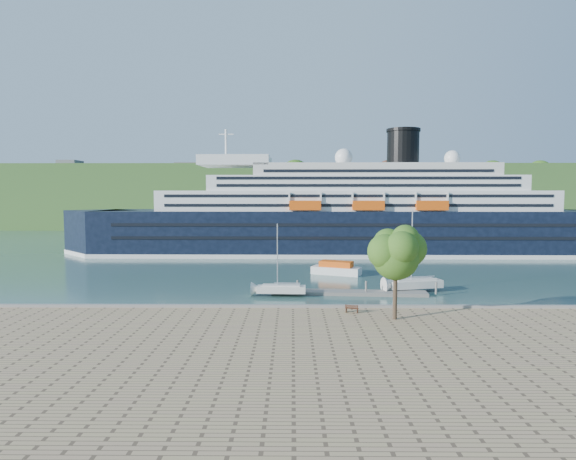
# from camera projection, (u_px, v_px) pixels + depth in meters

# --- Properties ---
(ground) EXTENTS (400.00, 400.00, 0.00)m
(ground) POSITION_uv_depth(u_px,v_px,m) (322.00, 316.00, 51.13)
(ground) COLOR #2C4F49
(ground) RESTS_ON ground
(far_hillside) EXTENTS (400.00, 50.00, 24.00)m
(far_hillside) POSITION_uv_depth(u_px,v_px,m) (300.00, 197.00, 194.84)
(far_hillside) COLOR #345421
(far_hillside) RESTS_ON ground
(quay_coping) EXTENTS (220.00, 0.50, 0.30)m
(quay_coping) POSITION_uv_depth(u_px,v_px,m) (322.00, 306.00, 50.84)
(quay_coping) COLOR slate
(quay_coping) RESTS_ON promenade
(cruise_ship) EXTENTS (120.48, 18.47, 27.02)m
(cruise_ship) POSITION_uv_depth(u_px,v_px,m) (343.00, 192.00, 103.84)
(cruise_ship) COLOR black
(cruise_ship) RESTS_ON ground
(park_bench) EXTENTS (1.49, 0.94, 0.89)m
(park_bench) POSITION_uv_depth(u_px,v_px,m) (352.00, 308.00, 48.74)
(park_bench) COLOR #422213
(park_bench) RESTS_ON promenade
(promenade_tree) EXTENTS (5.92, 5.92, 9.81)m
(promenade_tree) POSITION_uv_depth(u_px,v_px,m) (396.00, 269.00, 45.80)
(promenade_tree) COLOR #2C5616
(promenade_tree) RESTS_ON promenade
(floating_pontoon) EXTENTS (20.10, 3.78, 0.44)m
(floating_pontoon) POSITION_uv_depth(u_px,v_px,m) (349.00, 293.00, 62.35)
(floating_pontoon) COLOR gray
(floating_pontoon) RESTS_ON ground
(sailboat_white_near) EXTENTS (6.92, 2.16, 8.85)m
(sailboat_white_near) POSITION_uv_depth(u_px,v_px,m) (281.00, 262.00, 60.93)
(sailboat_white_near) COLOR silver
(sailboat_white_near) RESTS_ON ground
(sailboat_white_far) EXTENTS (8.33, 4.09, 10.37)m
(sailboat_white_far) POSITION_uv_depth(u_px,v_px,m) (416.00, 253.00, 63.68)
(sailboat_white_far) COLOR silver
(sailboat_white_far) RESTS_ON ground
(tender_launch) EXTENTS (8.38, 5.51, 2.19)m
(tender_launch) POSITION_uv_depth(u_px,v_px,m) (336.00, 268.00, 77.83)
(tender_launch) COLOR #E5500D
(tender_launch) RESTS_ON ground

